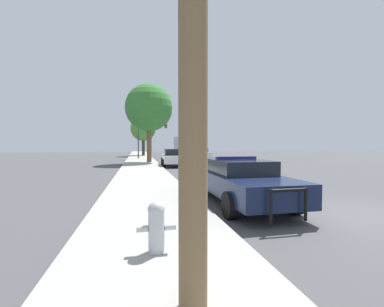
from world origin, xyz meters
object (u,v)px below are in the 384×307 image
fire_hydrant (156,225)px  tree_sidewalk_mid (149,108)px  tree_sidewalk_far (143,129)px  traffic_light (150,130)px  car_background_oncoming (200,154)px  box_truck (186,145)px  police_car (238,179)px  car_background_midblock (173,157)px

fire_hydrant → tree_sidewalk_mid: 20.61m
tree_sidewalk_far → traffic_light: bearing=-85.2°
fire_hydrant → car_background_oncoming: car_background_oncoming is taller
tree_sidewalk_mid → box_truck: bearing=66.5°
police_car → tree_sidewalk_far: tree_sidewalk_far is taller
police_car → box_truck: (3.98, 30.33, 0.90)m
car_background_oncoming → tree_sidewalk_mid: (-6.18, -5.61, 4.46)m
traffic_light → box_truck: traffic_light is taller
box_truck → tree_sidewalk_mid: size_ratio=1.12×
police_car → traffic_light: 23.62m
traffic_light → car_background_midblock: bearing=-82.5°
car_background_oncoming → tree_sidewalk_mid: bearing=40.8°
police_car → traffic_light: size_ratio=1.11×
fire_hydrant → car_background_oncoming: bearing=74.8°
tree_sidewalk_mid → traffic_light: bearing=86.1°
police_car → car_background_oncoming: size_ratio=1.21×
box_truck → car_background_oncoming: bearing=90.0°
car_background_midblock → fire_hydrant: bearing=-95.7°
car_background_oncoming → tree_sidewalk_far: size_ratio=0.73×
car_background_oncoming → box_truck: 8.18m
box_truck → tree_sidewalk_mid: (-5.98, -13.73, 3.52)m
police_car → traffic_light: (-1.54, 23.41, 2.70)m
fire_hydrant → tree_sidewalk_far: tree_sidewalk_far is taller
car_background_oncoming → traffic_light: bearing=-13.2°
fire_hydrant → tree_sidewalk_mid: size_ratio=0.11×
fire_hydrant → tree_sidewalk_far: (0.56, 34.97, 3.55)m
car_background_midblock → box_truck: 17.61m
police_car → tree_sidewalk_mid: size_ratio=0.72×
car_background_midblock → box_truck: box_truck is taller
fire_hydrant → tree_sidewalk_mid: bearing=87.8°
car_background_midblock → tree_sidewalk_far: size_ratio=0.71×
police_car → car_background_midblock: size_ratio=1.25×
car_background_oncoming → car_background_midblock: (-4.39, -8.97, 0.06)m
police_car → car_background_midblock: (-0.20, 13.25, 0.02)m
police_car → tree_sidewalk_far: bearing=-86.3°
tree_sidewalk_mid → tree_sidewalk_far: bearing=90.8°
police_car → fire_hydrant: (-2.77, -3.47, -0.17)m
police_car → box_truck: bearing=-97.8°
traffic_light → car_background_midblock: size_ratio=1.12×
police_car → tree_sidewalk_mid: bearing=-83.5°
traffic_light → car_background_oncoming: bearing=-11.9°
police_car → tree_sidewalk_far: (-2.21, 31.49, 3.38)m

